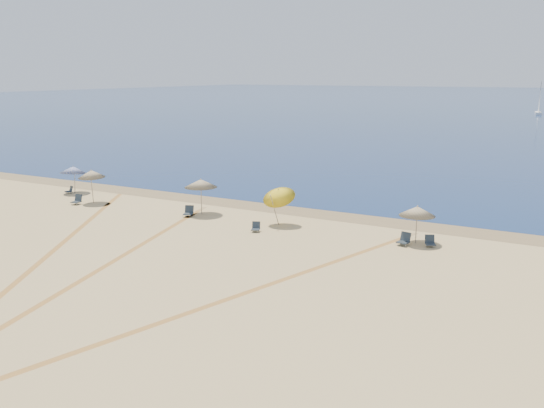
{
  "coord_description": "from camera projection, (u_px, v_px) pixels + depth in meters",
  "views": [
    {
      "loc": [
        16.75,
        -11.89,
        9.56
      ],
      "look_at": [
        0.0,
        20.0,
        1.3
      ],
      "focal_mm": 37.7,
      "sensor_mm": 36.0,
      "label": 1
    }
  ],
  "objects": [
    {
      "name": "ground",
      "position": [
        7.0,
        353.0,
        19.99
      ],
      "size": [
        160.0,
        160.0,
        0.0
      ],
      "primitive_type": "plane",
      "color": "tan",
      "rests_on": "ground"
    },
    {
      "name": "ocean",
      "position": [
        526.0,
        99.0,
        214.13
      ],
      "size": [
        500.0,
        500.0,
        0.0
      ],
      "primitive_type": "plane",
      "color": "#0C2151",
      "rests_on": "ground"
    },
    {
      "name": "wet_sand",
      "position": [
        298.0,
        211.0,
        40.69
      ],
      "size": [
        500.0,
        500.0,
        0.0
      ],
      "primitive_type": "plane",
      "color": "olive",
      "rests_on": "ground"
    },
    {
      "name": "umbrella_0",
      "position": [
        73.0,
        170.0,
        46.39
      ],
      "size": [
        2.13,
        2.18,
        2.28
      ],
      "color": "gray",
      "rests_on": "ground"
    },
    {
      "name": "umbrella_1",
      "position": [
        91.0,
        174.0,
        42.69
      ],
      "size": [
        1.98,
        2.01,
        2.56
      ],
      "color": "gray",
      "rests_on": "ground"
    },
    {
      "name": "umbrella_2",
      "position": [
        201.0,
        183.0,
        39.29
      ],
      "size": [
        2.26,
        2.26,
        2.51
      ],
      "color": "gray",
      "rests_on": "ground"
    },
    {
      "name": "umbrella_3",
      "position": [
        278.0,
        194.0,
        36.41
      ],
      "size": [
        2.11,
        2.16,
        2.8
      ],
      "color": "gray",
      "rests_on": "ground"
    },
    {
      "name": "umbrella_4",
      "position": [
        417.0,
        211.0,
        32.57
      ],
      "size": [
        2.07,
        2.07,
        2.23
      ],
      "color": "gray",
      "rests_on": "ground"
    },
    {
      "name": "chair_0",
      "position": [
        70.0,
        190.0,
        46.51
      ],
      "size": [
        0.69,
        0.73,
        0.59
      ],
      "rotation": [
        0.0,
        0.0,
        -0.43
      ],
      "color": "#1E262E",
      "rests_on": "ground"
    },
    {
      "name": "chair_1",
      "position": [
        77.0,
        200.0,
        42.68
      ],
      "size": [
        0.67,
        0.77,
        0.73
      ],
      "rotation": [
        0.0,
        0.0,
        0.11
      ],
      "color": "#1E262E",
      "rests_on": "ground"
    },
    {
      "name": "chair_2",
      "position": [
        189.0,
        212.0,
        39.05
      ],
      "size": [
        0.8,
        0.87,
        0.73
      ],
      "rotation": [
        0.0,
        0.0,
        0.34
      ],
      "color": "#1E262E",
      "rests_on": "ground"
    },
    {
      "name": "chair_3",
      "position": [
        256.0,
        227.0,
        35.29
      ],
      "size": [
        0.67,
        0.72,
        0.6
      ],
      "rotation": [
        0.0,
        0.0,
        0.36
      ],
      "color": "#1E262E",
      "rests_on": "ground"
    },
    {
      "name": "chair_4",
      "position": [
        404.0,
        240.0,
        32.5
      ],
      "size": [
        0.74,
        0.82,
        0.73
      ],
      "rotation": [
        0.0,
        0.0,
        -0.22
      ],
      "color": "#1E262E",
      "rests_on": "ground"
    },
    {
      "name": "chair_5",
      "position": [
        430.0,
        242.0,
        32.24
      ],
      "size": [
        0.75,
        0.79,
        0.65
      ],
      "rotation": [
        0.0,
        0.0,
        0.43
      ],
      "color": "#1E262E",
      "rests_on": "ground"
    },
    {
      "name": "sailboat_0",
      "position": [
        539.0,
        104.0,
        136.08
      ],
      "size": [
        1.94,
        5.29,
        7.7
      ],
      "rotation": [
        0.0,
        0.0,
        0.12
      ],
      "color": "white",
      "rests_on": "ocean"
    },
    {
      "name": "tire_tracks",
      "position": [
        126.0,
        265.0,
        29.13
      ],
      "size": [
        50.8,
        41.03,
        0.0
      ],
      "color": "tan",
      "rests_on": "ground"
    }
  ]
}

